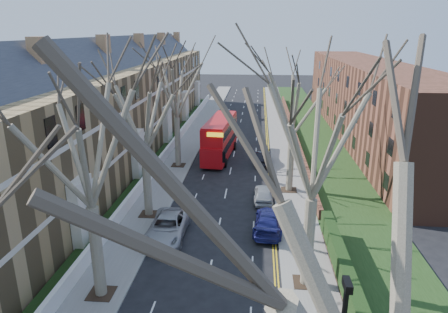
# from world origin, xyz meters

# --- Properties ---
(pavement_left) EXTENTS (3.00, 102.00, 0.12)m
(pavement_left) POSITION_xyz_m (-6.00, 39.00, 0.06)
(pavement_left) COLOR slate
(pavement_left) RESTS_ON ground
(pavement_right) EXTENTS (3.00, 102.00, 0.12)m
(pavement_right) POSITION_xyz_m (6.00, 39.00, 0.06)
(pavement_right) COLOR slate
(pavement_right) RESTS_ON ground
(terrace_left) EXTENTS (9.70, 78.00, 13.60)m
(terrace_left) POSITION_xyz_m (-13.65, 31.00, 5.53)
(terrace_left) COLOR olive
(terrace_left) RESTS_ON ground
(flats_right) EXTENTS (13.97, 54.00, 10.00)m
(flats_right) POSITION_xyz_m (17.46, 43.00, 4.98)
(flats_right) COLOR brown
(flats_right) RESTS_ON ground
(front_wall_left) EXTENTS (0.30, 78.00, 1.00)m
(front_wall_left) POSITION_xyz_m (-7.65, 31.00, 0.62)
(front_wall_left) COLOR white
(front_wall_left) RESTS_ON ground
(grass_verge_right) EXTENTS (6.00, 102.00, 0.06)m
(grass_verge_right) POSITION_xyz_m (10.50, 39.00, 0.15)
(grass_verge_right) COLOR #1A3412
(grass_verge_right) RESTS_ON ground
(tree_left_mid) EXTENTS (10.50, 10.50, 14.71)m
(tree_left_mid) POSITION_xyz_m (-5.70, 6.00, 9.56)
(tree_left_mid) COLOR brown
(tree_left_mid) RESTS_ON ground
(tree_left_far) EXTENTS (10.15, 10.15, 14.22)m
(tree_left_far) POSITION_xyz_m (-5.70, 16.00, 9.24)
(tree_left_far) COLOR brown
(tree_left_far) RESTS_ON ground
(tree_left_dist) EXTENTS (10.50, 10.50, 14.71)m
(tree_left_dist) POSITION_xyz_m (-5.70, 28.00, 9.56)
(tree_left_dist) COLOR brown
(tree_left_dist) RESTS_ON ground
(tree_right_near) EXTENTS (10.85, 10.85, 15.20)m
(tree_right_near) POSITION_xyz_m (5.70, -6.00, 9.86)
(tree_right_near) COLOR brown
(tree_right_near) RESTS_ON ground
(tree_right_mid) EXTENTS (10.50, 10.50, 14.71)m
(tree_right_mid) POSITION_xyz_m (5.70, 8.00, 9.56)
(tree_right_mid) COLOR brown
(tree_right_mid) RESTS_ON ground
(tree_right_far) EXTENTS (10.15, 10.15, 14.22)m
(tree_right_far) POSITION_xyz_m (5.70, 22.00, 9.24)
(tree_right_far) COLOR brown
(tree_right_far) RESTS_ON ground
(double_decker_bus) EXTENTS (3.32, 10.62, 4.39)m
(double_decker_bus) POSITION_xyz_m (-1.53, 31.64, 2.16)
(double_decker_bus) COLOR #AC0C10
(double_decker_bus) RESTS_ON ground
(car_left_far) EXTENTS (2.58, 5.56, 1.54)m
(car_left_far) POSITION_xyz_m (-3.47, 12.81, 0.77)
(car_left_far) COLOR #A2A3A7
(car_left_far) RESTS_ON ground
(car_right_near) EXTENTS (2.50, 5.24, 1.47)m
(car_right_near) POSITION_xyz_m (3.70, 14.41, 0.74)
(car_right_near) COLOR navy
(car_right_near) RESTS_ON ground
(car_right_mid) EXTENTS (1.65, 4.06, 1.38)m
(car_right_mid) POSITION_xyz_m (3.37, 19.60, 0.69)
(car_right_mid) COLOR #94989C
(car_right_mid) RESTS_ON ground
(car_right_far) EXTENTS (1.83, 4.37, 1.40)m
(car_right_far) POSITION_xyz_m (3.42, 29.68, 0.70)
(car_right_far) COLOR black
(car_right_far) RESTS_ON ground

